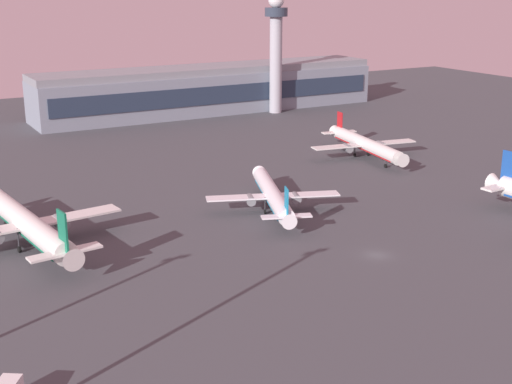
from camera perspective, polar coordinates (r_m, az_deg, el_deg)
name	(u,v)px	position (r m, az deg, el deg)	size (l,w,h in m)	color
ground_plane	(377,255)	(123.65, 9.76, -5.06)	(416.00, 416.00, 0.00)	#424449
terminal_building	(210,89)	(257.07, -3.75, 8.31)	(126.38, 22.40, 16.40)	gray
control_tower	(276,44)	(252.90, 1.63, 11.87)	(8.00, 8.00, 42.06)	#A8A8B2
airplane_near_gate	(273,195)	(143.84, 1.37, -0.25)	(26.79, 33.99, 9.06)	white
airplane_mid_apron	(27,223)	(130.90, -18.07, -2.44)	(34.28, 43.94, 11.27)	silver
airplane_terminal_side	(365,144)	(190.07, 8.83, 3.83)	(29.78, 38.09, 9.80)	silver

